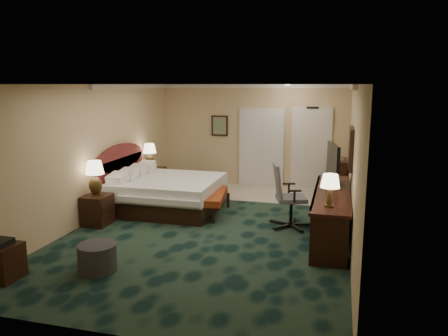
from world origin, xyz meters
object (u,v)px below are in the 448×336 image
(nightstand_far, at_px, (152,181))
(lamp_near, at_px, (95,178))
(nightstand_near, at_px, (97,210))
(lamp_far, at_px, (150,156))
(desk_chair, at_px, (291,196))
(tv, at_px, (333,164))
(desk, at_px, (331,214))
(bed, at_px, (168,194))
(minibar, at_px, (336,178))
(ottoman, at_px, (97,258))
(bed_bench, at_px, (213,203))
(side_table, at_px, (2,262))

(nightstand_far, bearing_deg, lamp_near, -91.12)
(nightstand_far, bearing_deg, nightstand_near, -90.64)
(lamp_near, height_order, lamp_far, lamp_far)
(nightstand_near, relative_size, desk_chair, 0.48)
(tv, bearing_deg, desk_chair, -170.32)
(desk_chair, bearing_deg, nightstand_far, 138.20)
(nightstand_far, height_order, desk, desk)
(bed, bearing_deg, lamp_far, 129.78)
(desk_chair, relative_size, minibar, 1.37)
(desk_chair, bearing_deg, desk, -43.75)
(lamp_near, bearing_deg, nightstand_far, 88.88)
(nightstand_near, xyz_separation_m, lamp_near, (-0.02, 0.02, 0.63))
(lamp_far, height_order, desk_chair, lamp_far)
(lamp_far, xyz_separation_m, ottoman, (1.15, -4.41, -0.76))
(nightstand_far, xyz_separation_m, desk_chair, (3.63, -1.69, 0.29))
(lamp_near, height_order, ottoman, lamp_near)
(nightstand_near, xyz_separation_m, desk, (4.41, 0.46, 0.12))
(ottoman, bearing_deg, nightstand_far, 104.11)
(desk, bearing_deg, minibar, 89.17)
(lamp_near, distance_m, bed_bench, 2.44)
(tv, relative_size, minibar, 1.10)
(nightstand_far, relative_size, tv, 0.67)
(tv, distance_m, desk_chair, 0.99)
(bed, distance_m, nightstand_far, 1.48)
(nightstand_far, bearing_deg, desk_chair, -25.00)
(nightstand_far, relative_size, bed_bench, 0.48)
(lamp_near, relative_size, lamp_far, 1.09)
(desk_chair, distance_m, minibar, 2.84)
(bed, xyz_separation_m, bed_bench, (1.05, -0.13, -0.11))
(nightstand_near, distance_m, side_table, 2.52)
(lamp_near, bearing_deg, bed_bench, 31.29)
(nightstand_far, xyz_separation_m, tv, (4.37, -1.41, 0.89))
(nightstand_far, distance_m, desk, 4.85)
(bed, distance_m, lamp_far, 1.58)
(ottoman, height_order, side_table, side_table)
(nightstand_far, distance_m, desk_chair, 4.02)
(lamp_near, xyz_separation_m, bed_bench, (2.00, 1.21, -0.69))
(bed, bearing_deg, ottoman, -86.16)
(nightstand_near, distance_m, ottoman, 2.25)
(nightstand_far, xyz_separation_m, desk, (4.39, -2.08, 0.09))
(lamp_near, xyz_separation_m, lamp_far, (0.02, 2.46, 0.04))
(desk, xyz_separation_m, desk_chair, (-0.75, 0.38, 0.20))
(desk_chair, bearing_deg, bed, 152.34)
(lamp_far, distance_m, side_table, 5.05)
(bed, relative_size, nightstand_far, 3.30)
(tv, height_order, desk_chair, tv)
(bed_bench, bearing_deg, tv, -12.00)
(desk_chair, bearing_deg, lamp_far, 139.06)
(side_table, distance_m, desk_chair, 4.98)
(desk, bearing_deg, side_table, -145.96)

